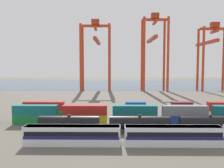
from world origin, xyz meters
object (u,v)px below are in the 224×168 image
Objects in this scene: passenger_train at (173,135)px; shipping_container_6 at (135,119)px; shipping_container_8 at (185,120)px; gantry_crane_east at (212,49)px; freight_tank_row at (210,124)px; gantry_crane_west at (96,48)px; gantry_crane_central at (154,45)px; shipping_container_4 at (85,119)px.

passenger_train reaches higher than shipping_container_6.
passenger_train is at bearing -112.62° from shipping_container_8.
shipping_container_6 is at bearing 109.88° from passenger_train.
shipping_container_6 is 13.62m from shipping_container_8.
gantry_crane_east reaches higher than passenger_train.
freight_tank_row is 1.83× the size of gantry_crane_west.
gantry_crane_central reaches higher than gantry_crane_east.
shipping_container_8 is at bearing -71.21° from gantry_crane_west.
shipping_container_4 is 27.25m from shipping_container_8.
gantry_crane_east is at bearing 52.77° from shipping_container_4.
shipping_container_4 is at bearing 165.08° from freight_tank_row.
shipping_container_4 is at bearing -87.32° from gantry_crane_west.
gantry_crane_central reaches higher than shipping_container_4.
shipping_container_6 is 1.00× the size of shipping_container_8.
gantry_crane_central is (32.95, 92.06, 27.79)m from shipping_container_4.
gantry_crane_central reaches higher than shipping_container_8.
gantry_crane_east reaches higher than shipping_container_4.
shipping_container_4 is at bearing -109.69° from gantry_crane_central.
shipping_container_4 is 13.62m from shipping_container_6.
shipping_container_8 is at bearing 67.38° from passenger_train.
gantry_crane_east reaches higher than shipping_container_6.
shipping_container_6 is at bearing -121.49° from gantry_crane_east.
freight_tank_row reaches higher than shipping_container_8.
shipping_container_6 is at bearing -79.05° from gantry_crane_west.
shipping_container_8 is at bearing -114.94° from gantry_crane_east.
gantry_crane_west is (-35.33, 101.07, 25.53)m from freight_tank_row.
passenger_train is 113.57m from gantry_crane_central.
gantry_crane_central is at bearing 78.14° from shipping_container_6.
gantry_crane_east is (50.29, 109.94, 24.22)m from passenger_train.
gantry_crane_west is at bearing 102.42° from passenger_train.
freight_tank_row is at bearing -91.12° from gantry_crane_central.
shipping_container_6 is 98.09m from gantry_crane_central.
gantry_crane_west is at bearing 109.27° from freight_tank_row.
gantry_crane_central is at bearing 88.88° from freight_tank_row.
shipping_container_4 is at bearing -127.23° from gantry_crane_east.
gantry_crane_east is at bearing -0.28° from gantry_crane_west.
passenger_train is at bearing -70.12° from shipping_container_6.
freight_tank_row reaches higher than shipping_container_6.
passenger_train is 4.96× the size of shipping_container_8.
freight_tank_row is 103.92m from gantry_crane_central.
shipping_container_8 is at bearing 0.00° from shipping_container_4.
shipping_container_8 is 0.25× the size of gantry_crane_central.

